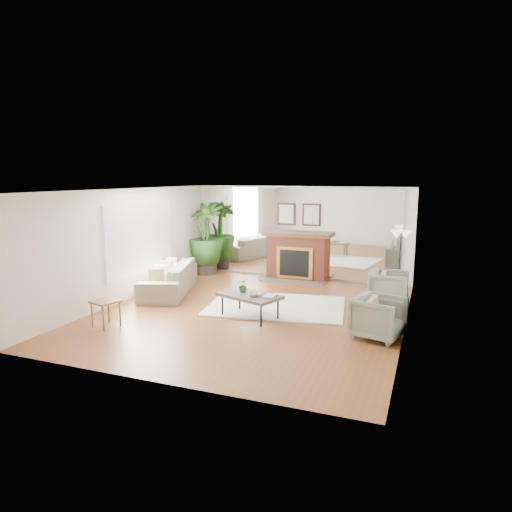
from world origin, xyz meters
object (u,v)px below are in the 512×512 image
at_px(armchair_back, 389,288).
at_px(armchair_front, 379,317).
at_px(floor_lamp, 401,239).
at_px(fireplace, 297,255).
at_px(coffee_table, 250,296).
at_px(side_table, 105,305).
at_px(sofa, 169,278).
at_px(potted_ficus, 206,236).

relative_size(armchair_back, armchair_front, 1.01).
bearing_deg(armchair_back, floor_lamp, -5.70).
xyz_separation_m(fireplace, armchair_back, (2.57, -1.67, -0.29)).
bearing_deg(coffee_table, side_table, -147.67).
relative_size(armchair_front, floor_lamp, 0.54).
bearing_deg(floor_lamp, fireplace, 172.28).
distance_m(fireplace, sofa, 3.51).
bearing_deg(armchair_back, armchair_front, -179.71).
bearing_deg(floor_lamp, side_table, -135.76).
relative_size(sofa, floor_lamp, 1.63).
distance_m(coffee_table, armchair_front, 2.50).
bearing_deg(sofa, armchair_front, 56.05).
distance_m(fireplace, floor_lamp, 2.78).
relative_size(fireplace, armchair_back, 2.50).
xyz_separation_m(coffee_table, armchair_front, (2.49, -0.23, -0.08)).
bearing_deg(side_table, armchair_front, 14.27).
bearing_deg(coffee_table, fireplace, 91.69).
distance_m(armchair_back, floor_lamp, 1.59).
distance_m(side_table, floor_lamp, 6.85).
height_order(side_table, potted_ficus, potted_ficus).
height_order(fireplace, potted_ficus, fireplace).
bearing_deg(side_table, armchair_back, 35.88).
xyz_separation_m(side_table, floor_lamp, (4.87, 4.74, 0.85)).
xyz_separation_m(coffee_table, sofa, (-2.56, 1.17, -0.09)).
height_order(armchair_back, potted_ficus, potted_ficus).
height_order(armchair_front, potted_ficus, potted_ficus).
bearing_deg(potted_ficus, coffee_table, -51.59).
height_order(potted_ficus, floor_lamp, potted_ficus).
bearing_deg(fireplace, coffee_table, -88.31).
bearing_deg(armchair_front, fireplace, 48.27).
xyz_separation_m(side_table, potted_ficus, (-0.42, 4.87, 0.67)).
distance_m(side_table, potted_ficus, 4.93).
height_order(fireplace, coffee_table, fireplace).
height_order(armchair_back, floor_lamp, floor_lamp).
height_order(fireplace, side_table, fireplace).
bearing_deg(fireplace, side_table, -113.15).
xyz_separation_m(coffee_table, floor_lamp, (2.58, 3.29, 0.83)).
height_order(sofa, armchair_front, armchair_front).
xyz_separation_m(fireplace, sofa, (-2.45, -2.49, -0.31)).
relative_size(coffee_table, armchair_front, 1.71).
bearing_deg(fireplace, sofa, -134.54).
bearing_deg(potted_ficus, armchair_back, -15.45).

